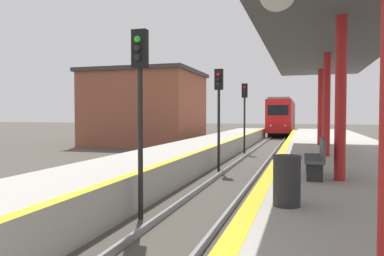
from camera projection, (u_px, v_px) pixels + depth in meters
train at (283, 117)px, 46.55m from camera, size 2.61×18.09×4.30m
signal_near at (140, 87)px, 8.74m from camera, size 0.36×0.31×4.45m
signal_mid at (219, 100)px, 16.23m from camera, size 0.36×0.31×4.45m
signal_far at (245, 105)px, 23.79m from camera, size 0.36×0.31×4.45m
station_canopy at (333, 38)px, 10.84m from camera, size 4.01×20.77×3.91m
trash_bin at (287, 181)px, 6.11m from camera, size 0.46×0.46×0.83m
bench at (317, 156)px, 8.95m from camera, size 0.44×1.73×0.92m
station_building at (146, 108)px, 30.88m from camera, size 8.77×8.10×6.03m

